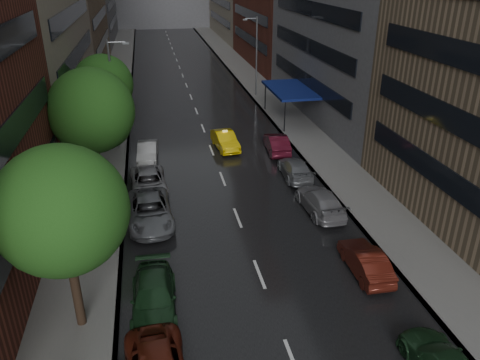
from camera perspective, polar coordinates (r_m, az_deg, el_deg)
name	(u,v)px	position (r m, az deg, el deg)	size (l,w,h in m)	color
road	(188,89)	(61.32, -6.37, 10.98)	(14.00, 140.00, 0.01)	black
sidewalk_left	(116,92)	(61.26, -14.92, 10.35)	(4.00, 140.00, 0.15)	gray
sidewalk_right	(256,85)	(62.66, 2.01, 11.48)	(4.00, 140.00, 0.15)	gray
tree_near	(62,211)	(19.70, -20.92, -3.53)	(5.32, 5.32, 8.48)	#382619
tree_mid	(91,111)	(31.78, -17.66, 8.02)	(5.52, 5.52, 8.80)	#382619
tree_far	(103,84)	(41.62, -16.33, 11.14)	(4.96, 4.96, 7.91)	#382619
taxi	(225,140)	(40.53, -1.83, 4.87)	(1.58, 4.53, 1.49)	yellow
parked_cars_left	(151,227)	(27.76, -10.83, -5.63)	(2.94, 27.85, 1.59)	#5E1F12
parked_cars_right	(324,206)	(29.98, 10.23, -3.18)	(2.24, 29.39, 1.54)	#1C3E21
street_lamp_left	(114,93)	(40.65, -15.09, 10.20)	(1.74, 0.22, 9.00)	gray
street_lamp_right	(256,55)	(56.63, 1.94, 15.00)	(1.74, 0.22, 9.00)	gray
awning	(290,90)	(47.85, 6.13, 10.88)	(4.00, 8.00, 3.12)	navy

